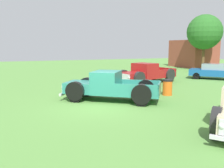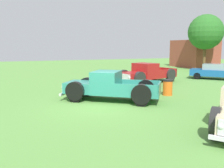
% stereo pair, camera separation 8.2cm
% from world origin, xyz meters
% --- Properties ---
extents(ground_plane, '(80.00, 80.00, 0.00)m').
position_xyz_m(ground_plane, '(0.00, 0.00, 0.00)').
color(ground_plane, '#5B9342').
extents(pickup_truck_foreground, '(4.53, 5.20, 1.57)m').
position_xyz_m(pickup_truck_foreground, '(-1.00, 0.65, 0.75)').
color(pickup_truck_foreground, '#2D8475').
rests_on(pickup_truck_foreground, ground_plane).
extents(pickup_truck_behind_left, '(3.25, 5.48, 1.58)m').
position_xyz_m(pickup_truck_behind_left, '(-5.58, 5.62, 0.76)').
color(pickup_truck_behind_left, maroon).
rests_on(pickup_truck_behind_left, ground_plane).
extents(sedan_distant_a, '(4.16, 3.97, 1.36)m').
position_xyz_m(sedan_distant_a, '(-5.41, 12.63, 0.72)').
color(sedan_distant_a, '#195699').
rests_on(sedan_distant_a, ground_plane).
extents(trash_can, '(0.59, 0.59, 0.95)m').
position_xyz_m(trash_can, '(-0.91, 4.55, 0.48)').
color(trash_can, orange).
rests_on(trash_can, ground_plane).
extents(oak_tree_center, '(4.17, 4.17, 6.66)m').
position_xyz_m(oak_tree_center, '(-12.58, 17.82, 4.56)').
color(oak_tree_center, brown).
rests_on(oak_tree_center, ground_plane).
extents(brick_pavilion, '(5.71, 4.15, 3.73)m').
position_xyz_m(brick_pavilion, '(-16.68, 19.73, 1.86)').
color(brick_pavilion, brown).
rests_on(brick_pavilion, ground_plane).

